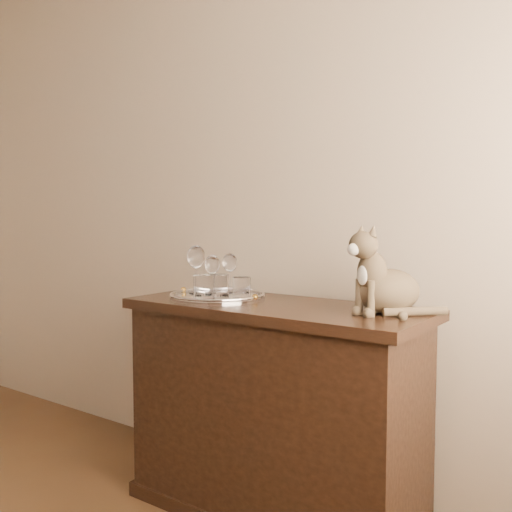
{
  "coord_description": "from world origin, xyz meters",
  "views": [
    {
      "loc": [
        1.83,
        0.11,
        1.19
      ],
      "look_at": [
        0.5,
        1.95,
        1.03
      ],
      "focal_mm": 40.0,
      "sensor_mm": 36.0,
      "label": 1
    }
  ],
  "objects": [
    {
      "name": "cat",
      "position": [
        1.04,
        2.0,
        1.01
      ],
      "size": [
        0.4,
        0.39,
        0.31
      ],
      "primitive_type": null,
      "rotation": [
        0.0,
        0.0,
        -0.38
      ],
      "color": "#4C3F2D",
      "rests_on": "sideboard"
    },
    {
      "name": "tray",
      "position": [
        0.3,
        1.94,
        0.85
      ],
      "size": [
        0.4,
        0.4,
        0.01
      ],
      "primitive_type": "cylinder",
      "color": "silver",
      "rests_on": "sideboard"
    },
    {
      "name": "tumbler_a",
      "position": [
        0.35,
        1.9,
        0.91
      ],
      "size": [
        0.08,
        0.08,
        0.1
      ],
      "primitive_type": "cylinder",
      "color": "silver",
      "rests_on": "tray"
    },
    {
      "name": "tumbler_b",
      "position": [
        0.33,
        1.83,
        0.91
      ],
      "size": [
        0.09,
        0.09,
        0.1
      ],
      "primitive_type": "cylinder",
      "color": "white",
      "rests_on": "tray"
    },
    {
      "name": "tumbler_c",
      "position": [
        0.42,
        1.96,
        0.9
      ],
      "size": [
        0.07,
        0.07,
        0.08
      ],
      "primitive_type": "cylinder",
      "color": "white",
      "rests_on": "tray"
    },
    {
      "name": "wine_glass_b",
      "position": [
        0.28,
        2.06,
        0.94
      ],
      "size": [
        0.07,
        0.07,
        0.17
      ],
      "primitive_type": null,
      "color": "white",
      "rests_on": "tray"
    },
    {
      "name": "wall_back",
      "position": [
        0.0,
        2.25,
        1.35
      ],
      "size": [
        4.0,
        0.1,
        2.7
      ],
      "primitive_type": "cube",
      "color": "#C1AC90",
      "rests_on": "ground"
    },
    {
      "name": "wine_glass_d",
      "position": [
        0.28,
        1.95,
        0.94
      ],
      "size": [
        0.06,
        0.06,
        0.17
      ],
      "primitive_type": null,
      "color": "silver",
      "rests_on": "tray"
    },
    {
      "name": "sideboard",
      "position": [
        0.6,
        1.94,
        0.42
      ],
      "size": [
        1.2,
        0.5,
        0.85
      ],
      "primitive_type": null,
      "color": "black",
      "rests_on": "ground"
    },
    {
      "name": "wine_glass_c",
      "position": [
        0.19,
        1.94,
        0.96
      ],
      "size": [
        0.08,
        0.08,
        0.21
      ],
      "primitive_type": null,
      "color": "silver",
      "rests_on": "tray"
    }
  ]
}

